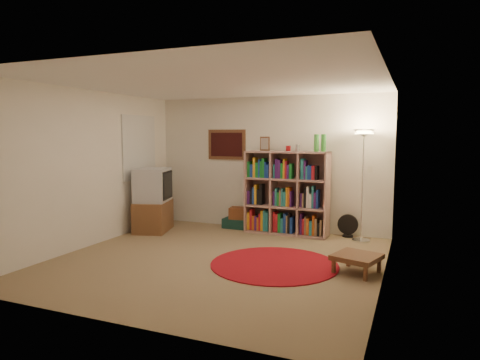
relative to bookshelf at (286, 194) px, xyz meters
The scene contains 12 objects.
room 2.04m from the bookshelf, 104.16° to the right, with size 4.54×4.54×2.54m.
bookshelf is the anchor object (origin of this frame).
floor_lamp 1.58m from the bookshelf, ahead, with size 0.39×0.39×1.88m.
floor_fan 1.22m from the bookshelf, ahead, with size 0.35×0.19×0.40m.
tv_stand 2.45m from the bookshelf, 162.94° to the right, with size 0.76×0.93×1.17m.
dvd_box 2.45m from the bookshelf, 161.85° to the right, with size 0.39×0.35×0.11m.
suitcase 1.16m from the bookshelf, behind, with size 0.58×0.38×0.19m.
wicker_basket 1.03m from the bookshelf, behind, with size 0.41×0.31×0.22m.
duffel_bag 0.78m from the bookshelf, 167.96° to the left, with size 0.48×0.44×0.28m.
paper_towel 0.82m from the bookshelf, 153.50° to the left, with size 0.13×0.13×0.23m.
red_rug 2.05m from the bookshelf, 78.13° to the right, with size 1.76×1.76×0.02m.
side_table 2.40m from the bookshelf, 50.49° to the right, with size 0.67×0.67×0.25m.
Camera 1 is at (2.57, -5.40, 1.78)m, focal length 32.00 mm.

